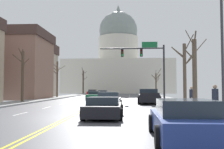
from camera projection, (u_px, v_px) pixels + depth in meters
name	position (u px, v px, depth m)	size (l,w,h in m)	color
ground	(69.00, 117.00, 14.18)	(20.00, 180.00, 0.20)	#4B4B50
signal_gantry	(146.00, 59.00, 31.68)	(7.91, 0.41, 7.15)	#28282D
street_lamp_right	(216.00, 17.00, 13.73)	(2.30, 0.24, 8.92)	#333338
capitol_building	(118.00, 64.00, 85.69)	(34.51, 18.25, 29.43)	beige
pickup_truck_near_00	(149.00, 97.00, 27.55)	(2.49, 5.51, 1.53)	black
sedan_near_01	(109.00, 101.00, 20.22)	(1.98, 4.31, 1.31)	silver
sedan_near_02	(104.00, 108.00, 14.13)	(2.12, 4.35, 1.13)	black
sedan_near_03	(184.00, 121.00, 8.04)	(2.10, 4.52, 1.26)	navy
sedan_oncoming_00	(94.00, 96.00, 36.74)	(1.98, 4.29, 1.19)	#1E7247
sedan_oncoming_01	(103.00, 94.00, 49.95)	(2.05, 4.33, 1.19)	silver
sedan_oncoming_02	(92.00, 92.00, 62.52)	(2.22, 4.38, 1.27)	#B71414
flank_building_01	(27.00, 70.00, 50.33)	(11.13, 6.47, 10.11)	#B2A38E
bare_tree_00	(156.00, 83.00, 51.94)	(2.12, 1.58, 5.47)	brown
bare_tree_01	(22.00, 73.00, 28.39)	(1.20, 2.46, 5.98)	#4C3D2D
bare_tree_02	(195.00, 72.00, 18.08)	(1.68, 2.09, 5.74)	brown
bare_tree_03	(83.00, 82.00, 69.72)	(1.87, 1.67, 7.18)	#423328
bare_tree_04	(185.00, 72.00, 23.06)	(1.83, 1.24, 6.17)	brown
bare_tree_05	(57.00, 78.00, 44.16)	(2.38, 2.25, 6.06)	brown
pedestrian_00	(215.00, 99.00, 13.77)	(0.35, 0.34, 1.65)	#33333D
pedestrian_01	(192.00, 96.00, 19.88)	(0.35, 0.34, 1.60)	#33333D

